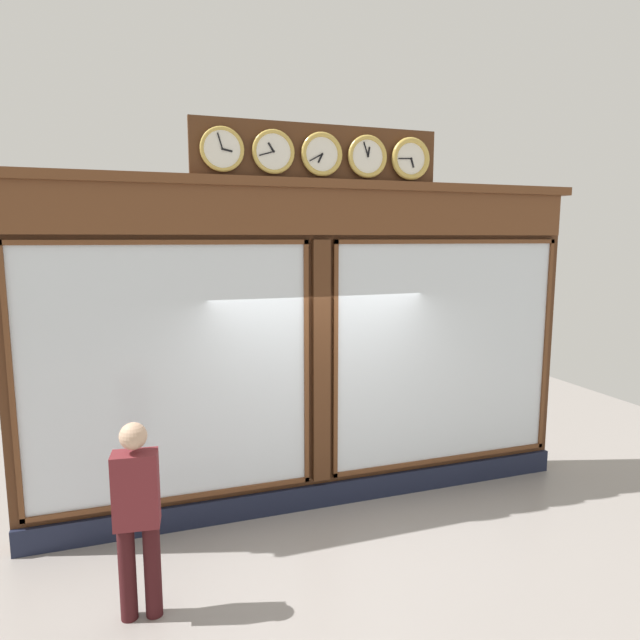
# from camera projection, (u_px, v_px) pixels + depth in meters

# --- Properties ---
(shop_facade) EXTENTS (6.63, 0.42, 4.36)m
(shop_facade) POSITION_uv_depth(u_px,v_px,m) (317.00, 344.00, 6.40)
(shop_facade) COLOR #4C2B16
(shop_facade) RESTS_ON ground_plane
(pedestrian) EXTENTS (0.38, 0.26, 1.69)m
(pedestrian) POSITION_uv_depth(u_px,v_px,m) (137.00, 512.00, 4.51)
(pedestrian) COLOR #3A1316
(pedestrian) RESTS_ON ground_plane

